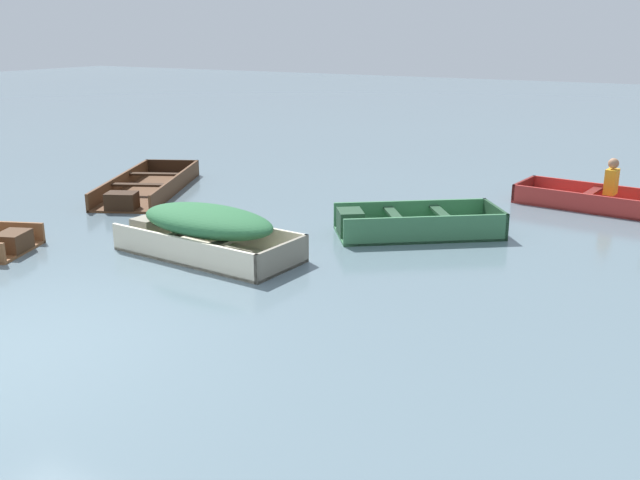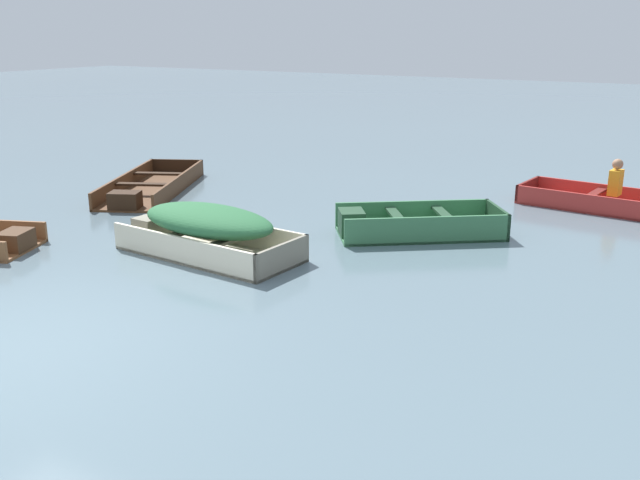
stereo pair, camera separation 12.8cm
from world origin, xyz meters
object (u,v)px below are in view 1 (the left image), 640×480
Objects in this scene: rowboat_red_with_crew at (637,202)px; skiff_green_mid_moored at (410,225)px; skiff_dark_varnish_far_moored at (147,188)px; skiff_cream_outer_moored at (206,227)px.

skiff_green_mid_moored is at bearing -132.38° from rowboat_red_with_crew.
skiff_cream_outer_moored is (3.40, -2.50, 0.30)m from skiff_dark_varnish_far_moored.
skiff_dark_varnish_far_moored is at bearing 178.24° from skiff_green_mid_moored.
skiff_cream_outer_moored reaches higher than skiff_dark_varnish_far_moored.
skiff_green_mid_moored is 5.47m from skiff_dark_varnish_far_moored.
skiff_green_mid_moored is 0.72× the size of rowboat_red_with_crew.
rowboat_red_with_crew is at bearing 47.98° from skiff_cream_outer_moored.
skiff_dark_varnish_far_moored is 1.31× the size of skiff_cream_outer_moored.
rowboat_red_with_crew is (2.86, 3.13, 0.05)m from skiff_green_mid_moored.
rowboat_red_with_crew reaches higher than skiff_green_mid_moored.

